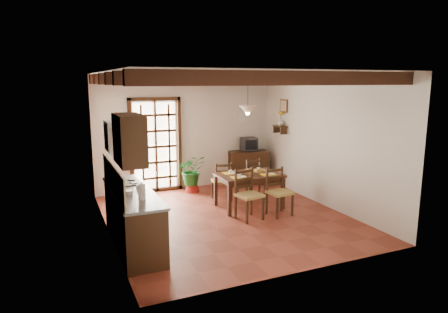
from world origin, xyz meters
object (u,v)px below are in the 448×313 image
chair_near_left (249,204)px  pendant_lamp (248,109)px  kitchen_counter (133,217)px  sideboard (248,167)px  chair_near_right (279,201)px  crt_tv (249,144)px  chair_far_right (249,185)px  dining_table (249,178)px  potted_plant (192,169)px  chair_far_left (222,188)px

chair_near_left → pendant_lamp: size_ratio=1.16×
kitchen_counter → chair_near_left: kitchen_counter is taller
kitchen_counter → sideboard: kitchen_counter is taller
chair_near_right → crt_tv: 2.65m
chair_far_right → crt_tv: (0.55, 1.11, 0.76)m
chair_near_left → sideboard: (1.25, 2.47, 0.12)m
crt_tv → chair_far_right: bearing=-110.6°
chair_near_right → crt_tv: crt_tv is taller
dining_table → potted_plant: size_ratio=0.72×
sideboard → potted_plant: bearing=-161.2°
kitchen_counter → chair_far_right: kitchen_counter is taller
sideboard → potted_plant: size_ratio=0.54×
kitchen_counter → sideboard: 4.53m
potted_plant → chair_near_right: bearing=-65.4°
chair_far_right → sideboard: (0.55, 1.11, 0.14)m
dining_table → chair_near_right: 0.83m
dining_table → pendant_lamp: bearing=90.8°
chair_near_right → pendant_lamp: size_ratio=1.12×
potted_plant → dining_table: bearing=-65.7°
chair_near_left → pendant_lamp: 1.97m
sideboard → pendant_lamp: bearing=-105.8°
kitchen_counter → chair_near_right: bearing=6.6°
chair_far_right → pendant_lamp: (-0.35, -0.58, 1.79)m
crt_tv → potted_plant: size_ratio=0.22×
chair_near_right → potted_plant: 2.54m
sideboard → crt_tv: bearing=-77.8°
dining_table → potted_plant: bearing=115.1°
dining_table → chair_far_right: chair_far_right is taller
chair_near_right → chair_near_left: bearing=172.6°
dining_table → chair_far_right: (0.35, 0.68, -0.34)m
chair_far_left → potted_plant: bearing=-58.7°
kitchen_counter → pendant_lamp: size_ratio=2.66×
kitchen_counter → chair_near_right: (2.97, 0.34, -0.18)m
kitchen_counter → sideboard: (3.55, 2.83, -0.04)m
chair_near_left → chair_far_left: 1.37m
sideboard → kitchen_counter: bearing=-129.3°
chair_near_right → chair_far_right: 1.37m
chair_far_left → sideboard: chair_far_left is taller
pendant_lamp → dining_table: bearing=-90.0°
chair_near_left → potted_plant: 2.33m
dining_table → pendant_lamp: 1.45m
chair_far_left → potted_plant: (-0.40, 0.91, 0.29)m
chair_far_left → chair_far_right: (0.67, -0.01, 0.01)m
dining_table → crt_tv: crt_tv is taller
crt_tv → chair_near_left: bearing=-110.9°
chair_near_right → chair_far_right: bearing=82.4°
crt_tv → potted_plant: bearing=-167.7°
chair_near_right → chair_far_left: 1.52m
sideboard → pendant_lamp: 2.53m
pendant_lamp → sideboard: bearing=62.0°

